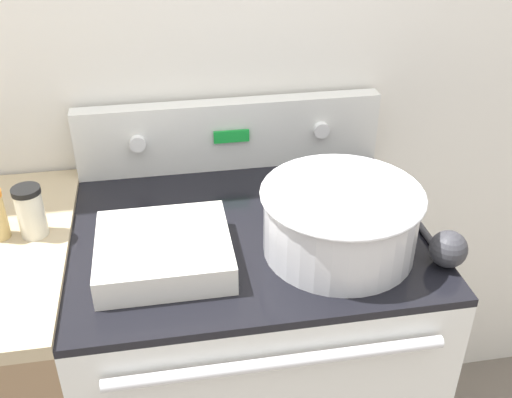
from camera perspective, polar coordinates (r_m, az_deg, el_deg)
name	(u,v)px	position (r m, az deg, el deg)	size (l,w,h in m)	color
kitchen_wall	(224,39)	(1.52, -3.03, 14.96)	(8.00, 0.05, 2.50)	silver
stove_range	(250,373)	(1.64, -0.62, -16.21)	(0.78, 0.67, 0.93)	silver
control_panel	(230,134)	(1.54, -2.51, 6.17)	(0.78, 0.07, 0.18)	silver
mixing_bowl	(340,217)	(1.23, 8.04, -1.73)	(0.33, 0.33, 0.14)	silver
casserole_dish	(164,249)	(1.22, -8.78, -4.76)	(0.27, 0.25, 0.06)	silver
ladle	(445,247)	(1.27, 17.57, -4.34)	(0.08, 0.30, 0.08)	#333338
spice_jar_black_cap	(30,211)	(1.35, -20.69, -1.11)	(0.06, 0.06, 0.11)	beige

